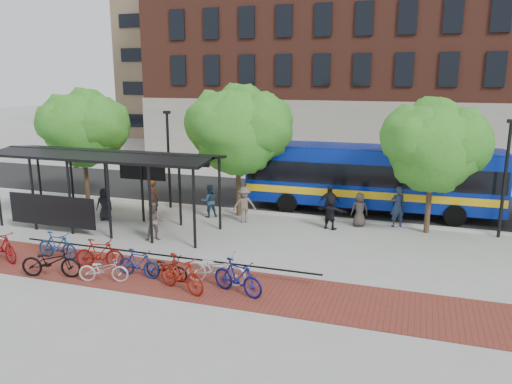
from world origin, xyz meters
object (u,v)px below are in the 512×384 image
(bike_5, at_px, (99,253))
(bike_10, at_px, (216,268))
(tree_a, at_px, (84,126))
(bike_7, at_px, (139,263))
(pedestrian_3, at_px, (244,205))
(pedestrian_6, at_px, (360,210))
(pedestrian_1, at_px, (154,198))
(pedestrian_0, at_px, (104,204))
(pedestrian_5, at_px, (330,212))
(pedestrian_8, at_px, (154,221))
(bike_4, at_px, (51,262))
(bike_11, at_px, (238,277))
(bus, at_px, (371,175))
(bike_9, at_px, (181,273))
(bus_shelter, at_px, (103,164))
(pedestrian_2, at_px, (209,201))
(lamp_post_left, at_px, (169,157))
(pedestrian_4, at_px, (329,203))
(bike_3, at_px, (57,246))
(lamp_post_right, at_px, (505,176))
(bike_6, at_px, (103,269))
(pedestrian_7, at_px, (397,207))
(tree_c, at_px, (435,143))
(tree_b, at_px, (240,127))
(bike_1, at_px, (1,246))
(bike_8, at_px, (166,268))

(bike_5, height_order, bike_10, bike_10)
(tree_a, xyz_separation_m, bike_7, (8.32, -8.55, -3.74))
(pedestrian_3, distance_m, pedestrian_6, 5.42)
(pedestrian_1, bearing_deg, pedestrian_0, 58.32)
(pedestrian_5, relative_size, pedestrian_6, 1.00)
(bike_10, xyz_separation_m, pedestrian_8, (-4.26, 3.42, 0.27))
(bike_4, relative_size, pedestrian_6, 1.32)
(bike_11, bearing_deg, pedestrian_0, 74.95)
(bike_5, bearing_deg, bus, -52.37)
(tree_a, distance_m, bike_9, 14.23)
(pedestrian_0, xyz_separation_m, pedestrian_3, (6.63, 1.69, 0.09))
(bike_4, bearing_deg, pedestrian_1, -11.03)
(bus_shelter, bearing_deg, pedestrian_2, 38.29)
(tree_a, bearing_deg, lamp_post_left, 2.92)
(tree_a, height_order, pedestrian_4, tree_a)
(bike_3, relative_size, pedestrian_1, 0.92)
(lamp_post_right, bearing_deg, pedestrian_8, -160.06)
(bike_4, distance_m, pedestrian_2, 9.01)
(bike_3, xyz_separation_m, pedestrian_3, (5.21, 6.81, 0.35))
(bike_6, distance_m, pedestrian_2, 8.52)
(bike_10, bearing_deg, tree_a, 51.88)
(lamp_post_right, height_order, pedestrian_6, lamp_post_right)
(bus, xyz_separation_m, bike_6, (-7.71, -11.98, -1.50))
(bike_5, distance_m, pedestrian_7, 13.32)
(pedestrian_5, relative_size, pedestrian_7, 0.83)
(tree_c, relative_size, pedestrian_3, 3.37)
(lamp_post_left, distance_m, bike_10, 10.77)
(pedestrian_0, xyz_separation_m, pedestrian_6, (11.93, 2.83, 0.01))
(tree_c, bearing_deg, pedestrian_3, -172.11)
(pedestrian_3, bearing_deg, pedestrian_7, -15.03)
(pedestrian_4, bearing_deg, pedestrian_6, -28.00)
(tree_b, height_order, bus, tree_b)
(bike_7, bearing_deg, tree_a, 48.18)
(lamp_post_left, bearing_deg, bus_shelter, -105.53)
(pedestrian_2, relative_size, pedestrian_8, 0.98)
(bike_6, bearing_deg, bus_shelter, 17.95)
(bike_1, relative_size, pedestrian_0, 1.27)
(bus, xyz_separation_m, bike_4, (-9.69, -12.20, -1.39))
(bus, relative_size, pedestrian_1, 6.55)
(pedestrian_7, bearing_deg, bike_1, 4.08)
(bike_8, height_order, pedestrian_7, pedestrian_7)
(bus, bearing_deg, pedestrian_5, -112.75)
(bike_5, relative_size, pedestrian_7, 0.94)
(tree_b, xyz_separation_m, bike_9, (1.27, -9.15, -3.84))
(bike_1, bearing_deg, bike_8, -70.28)
(bus_shelter, height_order, pedestrian_6, bus_shelter)
(tree_a, distance_m, pedestrian_2, 8.39)
(bike_10, bearing_deg, lamp_post_left, 34.61)
(bus_shelter, height_order, pedestrian_2, bus_shelter)
(tree_c, xyz_separation_m, pedestrian_7, (-1.42, 0.45, -3.09))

